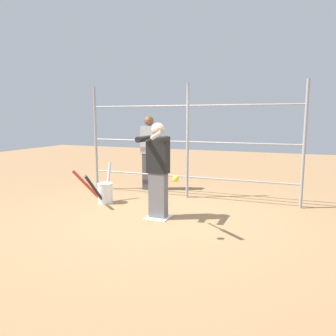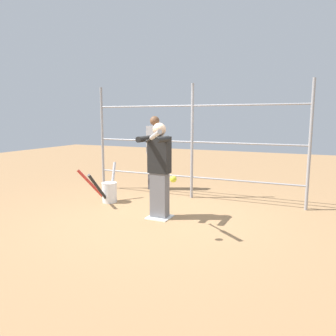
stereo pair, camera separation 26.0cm
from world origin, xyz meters
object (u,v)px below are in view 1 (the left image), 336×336
object	(u,v)px
softball_in_flight	(175,179)
bat_bucket	(104,192)
batter	(158,168)
baseball_bat_swinging	(156,136)
bystander_behind_fence	(149,152)

from	to	relation	value
softball_in_flight	bat_bucket	distance (m)	2.61
batter	baseball_bat_swinging	xyz separation A→B (m)	(-0.32, 0.80, 0.59)
softball_in_flight	bystander_behind_fence	xyz separation A→B (m)	(1.78, -2.93, 0.03)
batter	bystander_behind_fence	world-z (taller)	bystander_behind_fence
batter	softball_in_flight	bearing A→B (deg)	126.66
bat_bucket	bystander_behind_fence	distance (m)	1.71
bat_bucket	softball_in_flight	bearing A→B (deg)	146.27
baseball_bat_swinging	bat_bucket	size ratio (longest dim) A/B	0.63
batter	softball_in_flight	distance (m)	1.09
softball_in_flight	bystander_behind_fence	world-z (taller)	bystander_behind_fence
batter	softball_in_flight	size ratio (longest dim) A/B	17.35
baseball_bat_swinging	softball_in_flight	world-z (taller)	baseball_bat_swinging
batter	bat_bucket	distance (m)	1.68
bystander_behind_fence	baseball_bat_swinging	bearing A→B (deg)	116.79
batter	bystander_behind_fence	xyz separation A→B (m)	(1.12, -2.06, 0.03)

